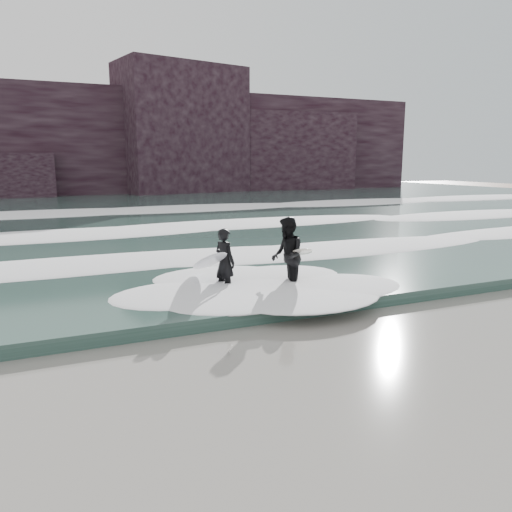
# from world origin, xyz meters

# --- Properties ---
(ground) EXTENTS (120.00, 120.00, 0.00)m
(ground) POSITION_xyz_m (0.00, 0.00, 0.00)
(ground) COLOR #875F42
(ground) RESTS_ON ground
(sea) EXTENTS (90.00, 52.00, 0.30)m
(sea) POSITION_xyz_m (0.00, 29.00, 0.15)
(sea) COLOR #2E4A42
(sea) RESTS_ON ground
(headland) EXTENTS (70.00, 9.00, 10.00)m
(headland) POSITION_xyz_m (0.00, 46.00, 5.00)
(headland) COLOR black
(headland) RESTS_ON ground
(foam_near) EXTENTS (60.00, 3.20, 0.20)m
(foam_near) POSITION_xyz_m (0.00, 9.00, 0.40)
(foam_near) COLOR white
(foam_near) RESTS_ON sea
(foam_mid) EXTENTS (60.00, 4.00, 0.24)m
(foam_mid) POSITION_xyz_m (0.00, 16.00, 0.42)
(foam_mid) COLOR white
(foam_mid) RESTS_ON sea
(foam_far) EXTENTS (60.00, 4.80, 0.30)m
(foam_far) POSITION_xyz_m (0.00, 25.00, 0.45)
(foam_far) COLOR white
(foam_far) RESTS_ON sea
(surfer_left) EXTENTS (1.03, 2.16, 1.71)m
(surfer_left) POSITION_xyz_m (-0.46, 5.60, 0.87)
(surfer_left) COLOR black
(surfer_left) RESTS_ON ground
(surfer_right) EXTENTS (1.57, 2.01, 1.99)m
(surfer_right) POSITION_xyz_m (1.15, 5.01, 1.00)
(surfer_right) COLOR black
(surfer_right) RESTS_ON ground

